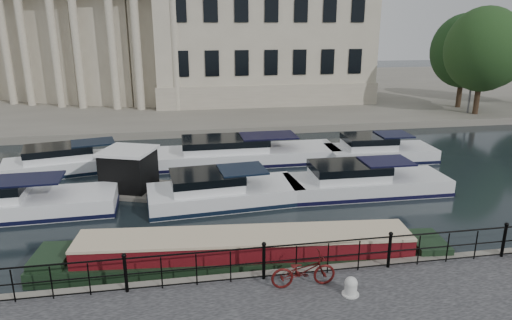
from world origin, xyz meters
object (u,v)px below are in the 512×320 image
Objects in this scene: bicycle at (303,271)px; harbour_hut at (129,172)px; mooring_bollard at (351,286)px; narrowboat at (245,257)px.

harbour_hut is (-5.86, 10.49, -0.10)m from bicycle.
harbour_hut reaches higher than bicycle.
narrowboat is (-2.57, 3.00, -0.45)m from mooring_bollard.
narrowboat reaches higher than mooring_bollard.
bicycle is at bearing -54.47° from narrowboat.
bicycle is 12.01m from harbour_hut.
narrowboat is at bearing 29.93° from bicycle.
harbour_hut is at bearing 124.26° from narrowboat.
narrowboat is at bearing -40.24° from harbour_hut.
mooring_bollard is 13.20m from harbour_hut.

